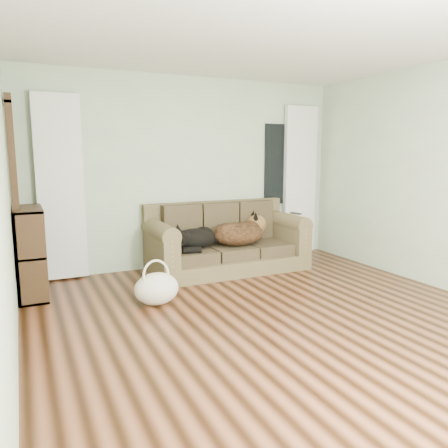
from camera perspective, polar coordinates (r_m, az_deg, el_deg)
name	(u,v)px	position (r m, az deg, el deg)	size (l,w,h in m)	color
floor	(286,325)	(4.19, 8.10, -12.91)	(5.00, 5.00, 0.00)	black
ceiling	(293,28)	(4.01, 9.03, 23.98)	(5.00, 5.00, 0.00)	white
wall_back	(189,173)	(6.12, -4.59, 6.69)	(4.50, 0.04, 2.60)	#B3CDAB
wall_left	(3,195)	(3.24, -26.85, 3.40)	(0.04, 5.00, 2.60)	#B3CDAB
curtain_left	(60,188)	(5.68, -20.58, 4.41)	(0.55, 0.08, 2.25)	white
curtain_right	(300,180)	(6.91, 9.86, 5.63)	(0.55, 0.08, 2.25)	white
window_pane	(279,164)	(6.74, 7.21, 7.74)	(0.50, 0.03, 1.20)	black
door_casing	(16,201)	(5.30, -25.57, 2.70)	(0.07, 0.60, 2.10)	black
sofa	(228,237)	(5.88, 0.49, -1.74)	(2.08, 0.90, 0.85)	brown
dog_black_lab	(192,239)	(5.63, -4.19, -1.96)	(0.63, 0.44, 0.27)	black
dog_shepherd	(241,234)	(5.90, 2.18, -1.30)	(0.76, 0.54, 0.34)	black
tv_remote	(296,213)	(6.23, 9.34, 1.38)	(0.06, 0.20, 0.02)	black
tote_bag	(157,290)	(4.67, -8.80, -8.48)	(0.47, 0.36, 0.34)	beige
bookshelf	(30,252)	(5.27, -23.96, -3.31)	(0.30, 0.79, 0.98)	black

